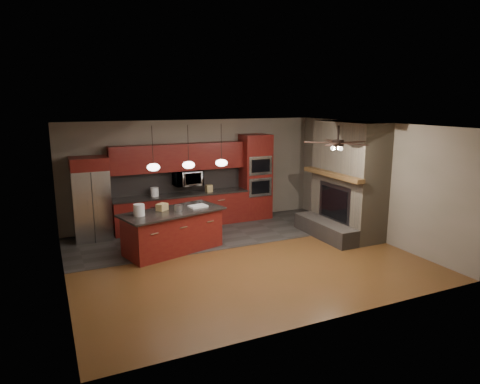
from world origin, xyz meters
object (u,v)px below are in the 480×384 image
white_bucket (139,210)px  paint_tray (198,206)px  microwave (188,178)px  refrigerator (91,199)px  cardboard_box (162,207)px  kitchen_island (173,231)px  counter_bucket (155,192)px  oven_tower (256,177)px  counter_box (209,188)px  paint_can (178,208)px

white_bucket → paint_tray: (1.37, 0.20, -0.10)m
microwave → refrigerator: refrigerator is taller
refrigerator → cardboard_box: size_ratio=8.42×
kitchen_island → paint_tray: size_ratio=6.19×
refrigerator → counter_bucket: refrigerator is taller
oven_tower → counter_bucket: 2.88m
paint_tray → cardboard_box: bearing=166.4°
counter_box → refrigerator: bearing=173.6°
paint_tray → paint_can: bearing=-177.1°
paint_can → refrigerator: bearing=135.5°
white_bucket → counter_box: bearing=38.2°
paint_tray → refrigerator: bearing=134.9°
counter_bucket → cardboard_box: bearing=-97.8°
paint_can → counter_box: size_ratio=0.96×
counter_bucket → paint_tray: bearing=-69.4°
microwave → white_bucket: (-1.67, -1.85, -0.26)m
white_bucket → cardboard_box: bearing=24.2°
oven_tower → paint_tray: size_ratio=6.07×
white_bucket → counter_bucket: (0.77, 1.80, -0.03)m
kitchen_island → counter_box: 2.28m
counter_box → microwave: bearing=162.8°
paint_can → paint_tray: size_ratio=0.46×
counter_box → paint_can: bearing=-136.0°
kitchen_island → refrigerator: bearing=118.0°
oven_tower → microwave: size_ratio=3.25×
paint_tray → cardboard_box: (-0.82, 0.05, 0.06)m
cardboard_box → microwave: bearing=18.1°
paint_can → counter_bucket: (-0.11, 1.71, 0.03)m
white_bucket → paint_can: bearing=5.5°
oven_tower → refrigerator: (-4.43, -0.07, -0.19)m
counter_box → white_bucket: bearing=-148.8°
counter_bucket → counter_box: (1.46, -0.05, -0.02)m
oven_tower → counter_bucket: size_ratio=10.47×
paint_can → cardboard_box: cardboard_box is taller
kitchen_island → oven_tower: bearing=15.0°
refrigerator → cardboard_box: refrigerator is taller
paint_tray → white_bucket: bearing=178.2°
kitchen_island → microwave: bearing=46.8°
cardboard_box → counter_bucket: 1.56m
oven_tower → paint_tray: 2.79m
oven_tower → cardboard_box: (-3.09, -1.54, -0.20)m
oven_tower → white_bucket: 4.06m
microwave → counter_bucket: bearing=-176.8°
oven_tower → counter_box: (-1.42, -0.04, -0.20)m
oven_tower → microwave: (-1.98, 0.06, 0.11)m
refrigerator → paint_tray: size_ratio=5.10×
microwave → white_bucket: microwave is taller
cardboard_box → counter_bucket: bearing=45.2°
microwave → kitchen_island: size_ratio=0.30×
kitchen_island → paint_can: (0.14, -0.01, 0.51)m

